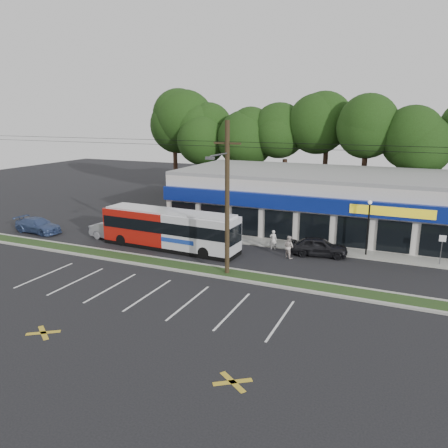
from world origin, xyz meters
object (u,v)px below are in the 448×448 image
at_px(sign_post, 442,245).
at_px(car_dark, 319,246).
at_px(car_silver, 115,231).
at_px(utility_pole, 224,194).
at_px(car_blue, 38,225).
at_px(pedestrian_b, 289,247).
at_px(lamp_post, 368,221).
at_px(pedestrian_a, 273,240).
at_px(metrobus, 170,229).

distance_m(sign_post, car_dark, 8.38).
bearing_deg(car_silver, utility_pole, -101.75).
distance_m(car_blue, pedestrian_b, 22.66).
bearing_deg(lamp_post, sign_post, -2.58).
height_order(lamp_post, car_silver, lamp_post).
distance_m(car_blue, pedestrian_a, 21.20).
height_order(lamp_post, car_blue, lamp_post).
bearing_deg(utility_pole, car_silver, 161.95).
xyz_separation_m(pedestrian_a, pedestrian_b, (1.69, -1.58, 0.07)).
bearing_deg(metrobus, lamp_post, 19.22).
xyz_separation_m(sign_post, car_blue, (-32.77, -4.70, -0.88)).
relative_size(utility_pole, car_silver, 10.86).
bearing_deg(car_dark, lamp_post, -76.37).
distance_m(metrobus, car_silver, 5.65).
xyz_separation_m(car_dark, car_silver, (-16.74, -2.64, 0.04)).
relative_size(sign_post, pedestrian_b, 1.32).
bearing_deg(metrobus, car_blue, -174.68).
height_order(utility_pole, sign_post, utility_pole).
xyz_separation_m(car_dark, car_blue, (-24.50, -3.55, -0.05)).
distance_m(sign_post, pedestrian_b, 10.55).
relative_size(utility_pole, pedestrian_a, 32.06).
xyz_separation_m(utility_pole, metrobus, (-6.26, 3.57, -3.79)).
bearing_deg(pedestrian_b, utility_pole, 88.01).
xyz_separation_m(car_silver, car_blue, (-7.77, -0.91, -0.09)).
height_order(sign_post, pedestrian_a, sign_post).
relative_size(utility_pole, car_dark, 11.90).
relative_size(sign_post, car_blue, 0.48).
distance_m(utility_pole, metrobus, 8.14).
bearing_deg(lamp_post, pedestrian_b, -151.72).
xyz_separation_m(metrobus, car_blue, (-13.34, -0.63, -0.96)).
relative_size(sign_post, car_silver, 0.48).
bearing_deg(pedestrian_a, pedestrian_b, 131.69).
xyz_separation_m(sign_post, car_silver, (-25.00, -3.79, -0.80)).
relative_size(metrobus, car_dark, 2.75).
bearing_deg(sign_post, lamp_post, 177.42).
height_order(pedestrian_a, pedestrian_b, pedestrian_b).
bearing_deg(utility_pole, lamp_post, 43.95).
bearing_deg(lamp_post, metrobus, -163.40).
bearing_deg(car_dark, car_silver, 89.65).
bearing_deg(sign_post, utility_pole, -149.85).
bearing_deg(car_silver, metrobus, -86.60).
bearing_deg(metrobus, car_silver, 179.73).
height_order(lamp_post, sign_post, lamp_post).
distance_m(utility_pole, pedestrian_b, 7.44).
xyz_separation_m(sign_post, metrobus, (-19.43, -4.08, 0.07)).
bearing_deg(car_blue, pedestrian_a, -76.07).
bearing_deg(pedestrian_b, metrobus, 37.54).
distance_m(car_dark, pedestrian_a, 3.64).
relative_size(lamp_post, car_blue, 0.92).
xyz_separation_m(utility_pole, pedestrian_a, (1.27, 6.65, -4.63)).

